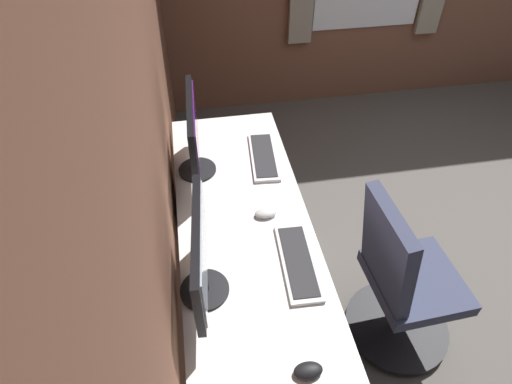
{
  "coord_description": "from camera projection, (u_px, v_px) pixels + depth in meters",
  "views": [
    {
      "loc": [
        -1.45,
        2.01,
        2.22
      ],
      "look_at": [
        -0.12,
        1.78,
        0.95
      ],
      "focal_mm": 30.17,
      "sensor_mm": 36.0,
      "label": 1
    }
  ],
  "objects": [
    {
      "name": "keyboard_spare",
      "position": [
        298.0,
        262.0,
        1.84
      ],
      "size": [
        0.43,
        0.16,
        0.02
      ],
      "color": "silver",
      "rests_on": "desk"
    },
    {
      "name": "monitor_secondary",
      "position": [
        201.0,
        255.0,
        1.59
      ],
      "size": [
        0.53,
        0.2,
        0.4
      ],
      "color": "black",
      "rests_on": "desk"
    },
    {
      "name": "office_chair",
      "position": [
        401.0,
        284.0,
        2.1
      ],
      "size": [
        0.56,
        0.56,
        0.97
      ],
      "color": "#383D56",
      "rests_on": "ground"
    },
    {
      "name": "keyboard_main",
      "position": [
        264.0,
        156.0,
        2.37
      ],
      "size": [
        0.43,
        0.17,
        0.02
      ],
      "color": "silver",
      "rests_on": "desk"
    },
    {
      "name": "desk",
      "position": [
        246.0,
        238.0,
        2.05
      ],
      "size": [
        1.88,
        0.62,
        0.73
      ],
      "color": "white",
      "rests_on": "ground"
    },
    {
      "name": "mouse_spare",
      "position": [
        266.0,
        213.0,
        2.05
      ],
      "size": [
        0.06,
        0.1,
        0.03
      ],
      "primitive_type": "ellipsoid",
      "color": "silver",
      "rests_on": "desk"
    },
    {
      "name": "monitor_primary",
      "position": [
        194.0,
        133.0,
        2.14
      ],
      "size": [
        0.55,
        0.2,
        0.42
      ],
      "color": "black",
      "rests_on": "desk"
    },
    {
      "name": "drawer_pedestal",
      "position": [
        233.0,
        227.0,
        2.52
      ],
      "size": [
        0.4,
        0.51,
        0.69
      ],
      "color": "white",
      "rests_on": "ground"
    },
    {
      "name": "wall_back",
      "position": [
        140.0,
        118.0,
        1.65
      ],
      "size": [
        4.81,
        0.1,
        2.6
      ],
      "primitive_type": "cube",
      "color": "brown",
      "rests_on": "ground"
    },
    {
      "name": "mouse_main",
      "position": [
        308.0,
        371.0,
        1.49
      ],
      "size": [
        0.06,
        0.1,
        0.03
      ],
      "primitive_type": "ellipsoid",
      "color": "black",
      "rests_on": "desk"
    }
  ]
}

